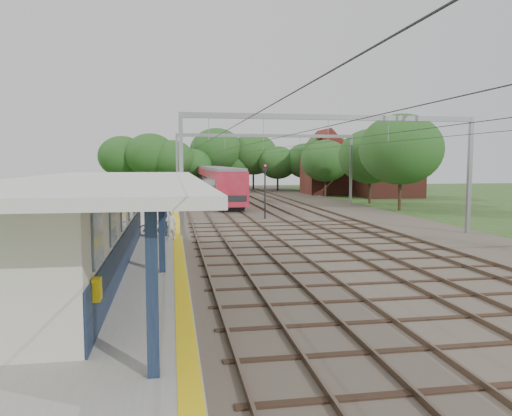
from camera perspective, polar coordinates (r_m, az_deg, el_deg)
ground at (r=14.08m, az=14.34°, el=-12.88°), size 160.00×160.00×0.00m
ballast_bed at (r=43.48m, az=3.09°, el=-0.39°), size 18.00×90.00×0.10m
platform at (r=26.61m, az=-13.79°, el=-3.89°), size 5.00×52.00×0.35m
yellow_stripe at (r=26.51m, az=-8.93°, el=-3.45°), size 0.45×52.00×0.01m
station_building at (r=19.63m, az=-19.41°, el=-1.76°), size 3.41×18.00×3.40m
canopy at (r=18.36m, az=-16.68°, el=2.86°), size 6.40×20.00×3.44m
rail_tracks at (r=42.99m, az=-0.16°, el=-0.28°), size 11.80×88.00×0.15m
catenary_system at (r=38.55m, az=3.79°, el=7.01°), size 17.22×88.00×7.00m
tree_band at (r=69.96m, az=-1.92°, el=5.76°), size 31.72×30.88×8.82m
house_near at (r=63.97m, az=14.93°, el=3.89°), size 7.00×6.12×7.89m
house_far at (r=67.72m, az=8.95°, el=4.28°), size 8.00×6.12×8.66m
person at (r=25.90m, az=-9.72°, el=-1.88°), size 0.68×0.55×1.60m
bicycle at (r=27.45m, az=-11.60°, el=-2.15°), size 1.71×0.65×1.00m
train at (r=58.96m, az=-4.72°, el=3.05°), size 2.80×34.91×3.69m
signal_post at (r=37.25m, az=1.03°, el=2.60°), size 0.33×0.30×4.19m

